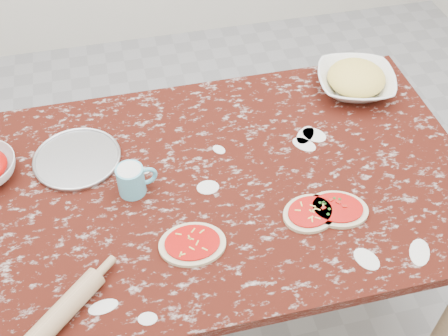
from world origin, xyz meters
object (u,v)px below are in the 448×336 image
cheese_bowl (355,82)px  flour_mug (132,180)px  pizza_tray (77,159)px  worktable (224,196)px  rolling_pin (59,316)px

cheese_bowl → flour_mug: flour_mug is taller
pizza_tray → cheese_bowl: 1.04m
worktable → flour_mug: (-0.29, 0.02, 0.13)m
cheese_bowl → flour_mug: bearing=-160.1°
pizza_tray → rolling_pin: 0.58m
pizza_tray → flour_mug: (0.17, -0.18, 0.05)m
flour_mug → rolling_pin: size_ratio=0.45×
pizza_tray → rolling_pin: bearing=-97.1°
pizza_tray → worktable: bearing=-23.0°
rolling_pin → pizza_tray: bearing=82.9°
worktable → flour_mug: bearing=176.9°
pizza_tray → cheese_bowl: size_ratio=0.98×
pizza_tray → rolling_pin: (-0.07, -0.58, 0.02)m
worktable → rolling_pin: (-0.52, -0.39, 0.11)m
flour_mug → rolling_pin: 0.47m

